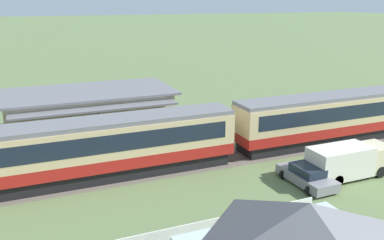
# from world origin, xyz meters

# --- Properties ---
(passenger_train) EXTENTS (58.76, 2.93, 4.10)m
(passenger_train) POSITION_xyz_m (7.20, -0.97, 2.28)
(passenger_train) COLOR #AD1E19
(passenger_train) RESTS_ON ground_plane
(railway_track) EXTENTS (125.44, 3.60, 0.04)m
(railway_track) POSITION_xyz_m (3.04, -0.97, 0.01)
(railway_track) COLOR #665B51
(railway_track) RESTS_ON ground_plane
(station_building) EXTENTS (14.86, 9.20, 3.85)m
(station_building) POSITION_xyz_m (7.87, 9.42, 1.95)
(station_building) COLOR beige
(station_building) RESTS_ON ground_plane
(parked_car_grey) EXTENTS (2.38, 4.28, 1.34)m
(parked_car_grey) POSITION_xyz_m (19.15, -7.11, 0.63)
(parked_car_grey) COLOR gray
(parked_car_grey) RESTS_ON ground_plane
(delivery_truck_cream) EXTENTS (6.10, 2.10, 2.23)m
(delivery_truck_cream) POSITION_xyz_m (22.53, -7.19, 1.17)
(delivery_truck_cream) COLOR beige
(delivery_truck_cream) RESTS_ON ground_plane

